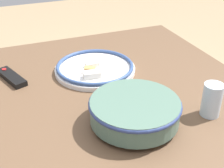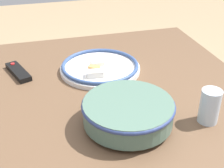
% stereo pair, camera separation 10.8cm
% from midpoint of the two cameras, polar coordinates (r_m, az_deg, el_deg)
% --- Properties ---
extents(dining_table, '(1.18, 0.99, 0.74)m').
position_cam_midpoint_polar(dining_table, '(1.14, 4.28, -5.89)').
color(dining_table, brown).
rests_on(dining_table, ground_plane).
extents(noodle_bowl, '(0.28, 0.28, 0.08)m').
position_cam_midpoint_polar(noodle_bowl, '(0.93, 6.29, -5.17)').
color(noodle_bowl, '#4C6B5B').
rests_on(noodle_bowl, dining_table).
extents(food_plate, '(0.32, 0.32, 0.04)m').
position_cam_midpoint_polar(food_plate, '(1.24, 0.26, 3.00)').
color(food_plate, white).
rests_on(food_plate, dining_table).
extents(tv_remote, '(0.17, 0.10, 0.02)m').
position_cam_midpoint_polar(tv_remote, '(1.26, -14.46, 2.11)').
color(tv_remote, black).
rests_on(tv_remote, dining_table).
extents(drinking_glass, '(0.06, 0.06, 0.11)m').
position_cam_midpoint_polar(drinking_glass, '(1.00, 20.43, -3.92)').
color(drinking_glass, silver).
rests_on(drinking_glass, dining_table).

